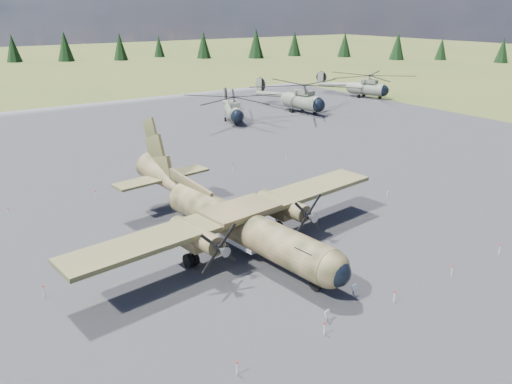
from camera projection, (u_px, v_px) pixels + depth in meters
ground at (252, 236)px, 41.64m from camera, size 500.00×500.00×0.00m
apron at (196, 200)px, 49.39m from camera, size 120.00×120.00×0.04m
transport_plane at (232, 216)px, 38.96m from camera, size 27.93×25.24×9.19m
helicopter_near at (233, 104)px, 82.15m from camera, size 22.69×22.69×4.42m
helicopter_mid at (302, 92)px, 89.64m from camera, size 22.29×24.97×5.17m
helicopter_far at (367, 81)px, 105.05m from camera, size 24.34×24.34×4.80m
info_placard_left at (327, 315)px, 30.10m from camera, size 0.54×0.36×0.78m
info_placard_right at (354, 288)px, 32.91m from camera, size 0.51×0.26×0.78m
barrier_fence at (248, 232)px, 41.16m from camera, size 33.12×29.62×0.85m
treeline at (225, 180)px, 40.39m from camera, size 343.32×342.12×10.87m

